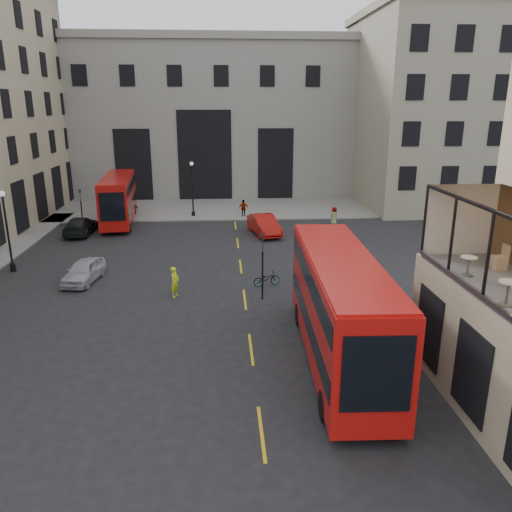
{
  "coord_description": "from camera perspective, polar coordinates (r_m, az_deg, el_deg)",
  "views": [
    {
      "loc": [
        -3.16,
        -14.18,
        10.53
      ],
      "look_at": [
        -1.46,
        10.52,
        3.0
      ],
      "focal_mm": 35.0,
      "sensor_mm": 36.0,
      "label": 1
    }
  ],
  "objects": [
    {
      "name": "ground",
      "position": [
        17.94,
        7.4,
        -19.18
      ],
      "size": [
        140.0,
        140.0,
        0.0
      ],
      "primitive_type": "plane",
      "color": "black",
      "rests_on": "ground"
    },
    {
      "name": "gateway",
      "position": [
        62.2,
        -5.85,
        15.78
      ],
      "size": [
        35.0,
        10.6,
        18.0
      ],
      "color": "gray",
      "rests_on": "ground"
    },
    {
      "name": "building_right",
      "position": [
        58.89,
        20.02,
        15.82
      ],
      "size": [
        16.6,
        18.6,
        20.0
      ],
      "color": "gray",
      "rests_on": "ground"
    },
    {
      "name": "pavement_far",
      "position": [
        53.29,
        -6.94,
        5.46
      ],
      "size": [
        40.0,
        12.0,
        0.12
      ],
      "primitive_type": "cube",
      "color": "slate",
      "rests_on": "ground"
    },
    {
      "name": "traffic_light_near",
      "position": [
        27.49,
        0.75,
        -0.23
      ],
      "size": [
        0.16,
        0.2,
        3.8
      ],
      "color": "black",
      "rests_on": "ground"
    },
    {
      "name": "traffic_light_far",
      "position": [
        44.55,
        -19.36,
        5.48
      ],
      "size": [
        0.16,
        0.2,
        3.8
      ],
      "color": "black",
      "rests_on": "ground"
    },
    {
      "name": "street_lamp_a",
      "position": [
        35.96,
        -26.46,
        2.04
      ],
      "size": [
        0.36,
        0.36,
        5.33
      ],
      "color": "black",
      "rests_on": "ground"
    },
    {
      "name": "street_lamp_b",
      "position": [
        48.94,
        -7.26,
        7.21
      ],
      "size": [
        0.36,
        0.36,
        5.33
      ],
      "color": "black",
      "rests_on": "ground"
    },
    {
      "name": "bus_near",
      "position": [
        21.0,
        9.54,
        -5.46
      ],
      "size": [
        3.12,
        11.78,
        4.66
      ],
      "color": "#B60F0C",
      "rests_on": "ground"
    },
    {
      "name": "bus_far",
      "position": [
        47.75,
        -15.46,
        6.53
      ],
      "size": [
        3.52,
        10.99,
        4.31
      ],
      "color": "#A10E0B",
      "rests_on": "ground"
    },
    {
      "name": "car_a",
      "position": [
        32.57,
        -19.09,
        -1.63
      ],
      "size": [
        2.23,
        4.26,
        1.38
      ],
      "primitive_type": "imported",
      "rotation": [
        0.0,
        0.0,
        -0.15
      ],
      "color": "#A3A5AB",
      "rests_on": "ground"
    },
    {
      "name": "car_b",
      "position": [
        42.08,
        0.93,
        3.58
      ],
      "size": [
        2.75,
        5.26,
        1.65
      ],
      "primitive_type": "imported",
      "rotation": [
        0.0,
        0.0,
        0.21
      ],
      "color": "#9E0F09",
      "rests_on": "ground"
    },
    {
      "name": "car_c",
      "position": [
        44.72,
        -19.43,
        3.28
      ],
      "size": [
        2.05,
        5.03,
        1.46
      ],
      "primitive_type": "imported",
      "rotation": [
        0.0,
        0.0,
        3.14
      ],
      "color": "black",
      "rests_on": "ground"
    },
    {
      "name": "bicycle",
      "position": [
        30.21,
        1.22,
        -2.6
      ],
      "size": [
        1.77,
        1.03,
        0.88
      ],
      "primitive_type": "imported",
      "rotation": [
        0.0,
        0.0,
        1.86
      ],
      "color": "gray",
      "rests_on": "ground"
    },
    {
      "name": "cyclist",
      "position": [
        28.72,
        -9.26,
        -2.94
      ],
      "size": [
        0.65,
        0.76,
        1.77
      ],
      "primitive_type": "imported",
      "rotation": [
        0.0,
        0.0,
        1.15
      ],
      "color": "#D0E818",
      "rests_on": "ground"
    },
    {
      "name": "pedestrian_a",
      "position": [
        45.32,
        -16.79,
        3.85
      ],
      "size": [
        1.0,
        0.89,
        1.69
      ],
      "primitive_type": "imported",
      "rotation": [
        0.0,
        0.0,
        -0.37
      ],
      "color": "gray",
      "rests_on": "ground"
    },
    {
      "name": "pedestrian_b",
      "position": [
        50.64,
        -13.91,
        5.51
      ],
      "size": [
        1.38,
        1.32,
        1.88
      ],
      "primitive_type": "imported",
      "rotation": [
        0.0,
        0.0,
        0.7
      ],
      "color": "gray",
      "rests_on": "ground"
    },
    {
      "name": "pedestrian_c",
      "position": [
        48.64,
        -1.43,
        5.45
      ],
      "size": [
        1.04,
        0.5,
        1.73
      ],
      "primitive_type": "imported",
      "rotation": [
        0.0,
        0.0,
        3.22
      ],
      "color": "gray",
      "rests_on": "ground"
    },
    {
      "name": "pedestrian_d",
      "position": [
        46.09,
        8.92,
        4.54
      ],
      "size": [
        0.92,
        0.94,
        1.63
      ],
      "primitive_type": "imported",
      "rotation": [
        0.0,
        0.0,
        2.31
      ],
      "color": "gray",
      "rests_on": "ground"
    },
    {
      "name": "cafe_table_mid",
      "position": [
        17.13,
        26.86,
        -3.42
      ],
      "size": [
        0.62,
        0.62,
        0.77
      ],
      "color": "beige",
      "rests_on": "cafe_floor"
    },
    {
      "name": "cafe_table_far",
      "position": [
        19.48,
        23.11,
        -0.76
      ],
      "size": [
        0.57,
        0.57,
        0.71
      ],
      "color": "silver",
      "rests_on": "cafe_floor"
    },
    {
      "name": "cafe_chair_d",
      "position": [
        20.82,
        26.05,
        -0.58
      ],
      "size": [
        0.48,
        0.48,
        0.94
      ],
      "color": "tan",
      "rests_on": "cafe_floor"
    }
  ]
}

